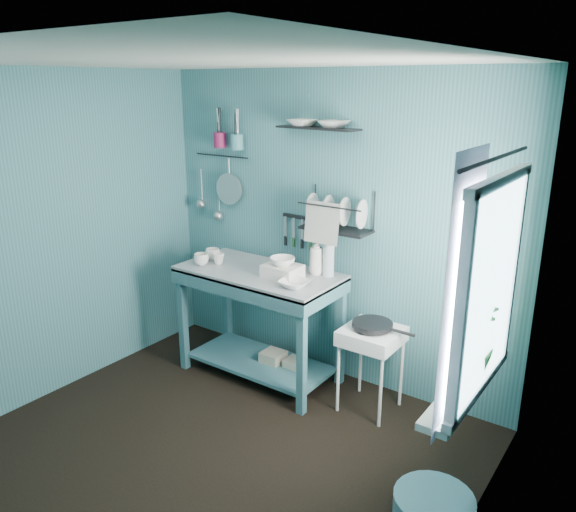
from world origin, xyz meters
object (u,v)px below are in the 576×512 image
Objects in this scene: water_bottle at (329,259)px; mug_right at (213,254)px; frying_pan at (372,324)px; floor_basin at (434,506)px; wash_tub at (282,271)px; utensil_cup_teal at (237,142)px; colander at (229,189)px; soap_bottle at (316,256)px; utensil_cup_magenta at (220,140)px; mug_left at (201,259)px; mug_mid at (218,259)px; work_counter at (260,324)px; dish_rack at (337,210)px; storage_tin_small at (295,370)px; storage_tin_large at (273,364)px; potted_plant at (468,340)px; hotplate_stand at (370,369)px.

mug_right is at bearing -167.83° from water_bottle.
frying_pan reaches higher than floor_basin.
utensil_cup_teal is (-0.74, 0.36, 0.92)m from wash_tub.
colander is (-0.13, 0.03, -0.42)m from utensil_cup_teal.
soap_bottle is 1.38m from utensil_cup_magenta.
mug_left is at bearing -89.29° from utensil_cup_teal.
mug_mid is 0.13m from mug_right.
utensil_cup_magenta is at bearing 160.23° from work_counter.
soap_bottle is 0.39m from dish_rack.
storage_tin_small is at bearing 11.63° from mug_mid.
wash_tub is 0.30m from soap_bottle.
storage_tin_large is 0.20m from storage_tin_small.
mug_mid is 1.01m from utensil_cup_teal.
dish_rack is (0.92, 0.35, 0.47)m from mug_mid.
mug_right is at bearing 153.43° from mug_mid.
frying_pan is 1.82m from colander.
work_counter is 10.19× the size of utensil_cup_teal.
storage_tin_large is (-0.42, -0.17, -0.97)m from water_bottle.
utensil_cup_teal is (0.01, 0.34, 0.92)m from mug_right.
utensil_cup_magenta is 3.28m from floor_basin.
dish_rack is 1.19× the size of floor_basin.
soap_bottle reaches higher than mug_left.
mug_left is 0.95× the size of utensil_cup_teal.
work_counter is at bearing 175.43° from wash_tub.
potted_plant reaches higher than work_counter.
work_counter is at bearing 158.63° from floor_basin.
potted_plant is (2.36, -0.41, 0.08)m from mug_left.
utensil_cup_teal is (-0.49, 0.34, 1.43)m from work_counter.
wash_tub is (0.25, -0.02, 0.52)m from work_counter.
hotplate_stand is 5.05× the size of utensil_cup_teal.
work_counter is at bearing -34.99° from utensil_cup_teal.
utensil_cup_teal reaches higher than wash_tub.
storage_tin_large is (0.60, 0.05, -0.88)m from mug_right.
water_bottle is 0.62m from frying_pan.
frying_pan is at bearing 1.85° from storage_tin_large.
soap_bottle reaches higher than wash_tub.
dish_rack is at bearing 154.95° from frying_pan.
potted_plant is 1.02m from floor_basin.
water_bottle is at bearing 11.31° from soap_bottle.
utensil_cup_magenta reaches higher than floor_basin.
work_counter is 4.73× the size of water_bottle.
floor_basin is (2.32, -0.71, -0.92)m from mug_right.
colander is at bearing 156.05° from storage_tin_large.
frying_pan is 1.07m from storage_tin_large.
floor_basin is (2.44, -1.08, -1.42)m from colander.
frying_pan is at bearing 11.41° from work_counter.
mug_right is 0.27× the size of floor_basin.
colander is 2.70m from potted_plant.
mug_mid is 0.22× the size of floor_basin.
work_counter is at bearing -153.43° from storage_tin_large.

